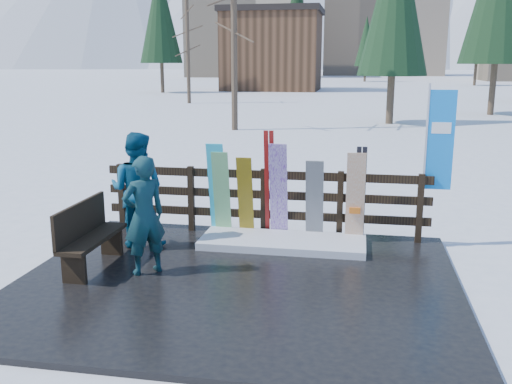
% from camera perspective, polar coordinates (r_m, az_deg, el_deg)
% --- Properties ---
extents(ground, '(700.00, 700.00, 0.00)m').
position_cam_1_polar(ground, '(7.96, -1.90, -9.32)').
color(ground, white).
rests_on(ground, ground).
extents(deck, '(6.00, 5.00, 0.08)m').
position_cam_1_polar(deck, '(7.94, -1.90, -9.05)').
color(deck, black).
rests_on(deck, ground).
extents(fence, '(5.60, 0.10, 1.15)m').
position_cam_1_polar(fence, '(9.79, 0.79, -0.50)').
color(fence, black).
rests_on(fence, deck).
extents(snow_patch, '(2.67, 1.00, 0.12)m').
position_cam_1_polar(snow_patch, '(9.32, 2.68, -5.03)').
color(snow_patch, white).
rests_on(snow_patch, deck).
extents(bench, '(0.41, 1.50, 0.97)m').
position_cam_1_polar(bench, '(8.56, -16.45, -4.02)').
color(bench, black).
rests_on(bench, deck).
extents(snowboard_0, '(0.29, 0.33, 1.61)m').
position_cam_1_polar(snowboard_0, '(9.71, -3.92, 0.25)').
color(snowboard_0, '#32D8F5').
rests_on(snowboard_0, deck).
extents(snowboard_1, '(0.28, 0.30, 1.48)m').
position_cam_1_polar(snowboard_1, '(9.70, -3.45, -0.17)').
color(snowboard_1, silver).
rests_on(snowboard_1, deck).
extents(snowboard_2, '(0.26, 0.31, 1.40)m').
position_cam_1_polar(snowboard_2, '(9.62, -1.07, -0.50)').
color(snowboard_2, yellow).
rests_on(snowboard_2, deck).
extents(snowboard_3, '(0.30, 0.36, 1.64)m').
position_cam_1_polar(snowboard_3, '(9.50, 2.27, 0.07)').
color(snowboard_3, white).
rests_on(snowboard_3, deck).
extents(snowboard_4, '(0.29, 0.30, 1.38)m').
position_cam_1_polar(snowboard_4, '(9.47, 5.87, -0.85)').
color(snowboard_4, black).
rests_on(snowboard_4, deck).
extents(snowboard_5, '(0.30, 0.20, 1.52)m').
position_cam_1_polar(snowboard_5, '(9.43, 9.90, -0.60)').
color(snowboard_5, silver).
rests_on(snowboard_5, deck).
extents(ski_pair_a, '(0.16, 0.27, 1.84)m').
position_cam_1_polar(ski_pair_a, '(9.57, 1.36, 0.78)').
color(ski_pair_a, maroon).
rests_on(ski_pair_a, deck).
extents(ski_pair_b, '(0.17, 0.27, 1.61)m').
position_cam_1_polar(ski_pair_b, '(9.48, 10.38, -0.24)').
color(ski_pair_b, black).
rests_on(ski_pair_b, deck).
extents(rental_flag, '(0.45, 0.04, 2.60)m').
position_cam_1_polar(rental_flag, '(9.62, 17.62, 4.39)').
color(rental_flag, silver).
rests_on(rental_flag, deck).
extents(person_front, '(0.72, 0.72, 1.69)m').
position_cam_1_polar(person_front, '(8.08, -11.13, -2.30)').
color(person_front, '#164D42').
rests_on(person_front, deck).
extents(person_back, '(0.93, 0.75, 1.86)m').
position_cam_1_polar(person_back, '(9.31, -11.81, 0.22)').
color(person_back, navy).
rests_on(person_back, deck).
extents(resort_buildings, '(73.00, 87.60, 22.60)m').
position_cam_1_polar(resort_buildings, '(122.79, 10.48, 15.86)').
color(resort_buildings, tan).
rests_on(resort_buildings, ground).
extents(trees, '(42.22, 68.84, 13.28)m').
position_cam_1_polar(trees, '(57.14, 12.80, 15.45)').
color(trees, '#382B1E').
rests_on(trees, ground).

